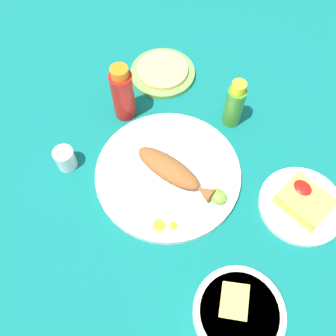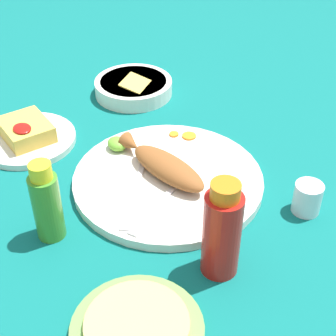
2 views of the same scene
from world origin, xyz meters
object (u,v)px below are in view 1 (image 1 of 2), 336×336
(hot_sauce_bottle_red, at_px, (123,94))
(guacamole_bowl, at_px, (238,313))
(side_plate_fries, at_px, (301,205))
(fork_far, at_px, (187,144))
(salt_cup, at_px, (66,159))
(fork_near, at_px, (170,140))
(hot_sauce_bottle_green, at_px, (234,105))
(fried_fish, at_px, (172,170))
(tortilla_plate, at_px, (163,73))
(main_plate, at_px, (168,174))

(hot_sauce_bottle_red, xyz_separation_m, guacamole_bowl, (-0.56, 0.18, -0.06))
(side_plate_fries, bearing_deg, fork_far, 13.77)
(salt_cup, bearing_deg, fork_near, -121.45)
(hot_sauce_bottle_green, bearing_deg, side_plate_fries, 165.52)
(guacamole_bowl, bearing_deg, hot_sauce_bottle_green, -47.72)
(fork_near, relative_size, guacamole_bowl, 0.91)
(guacamole_bowl, bearing_deg, salt_cup, 3.29)
(salt_cup, bearing_deg, hot_sauce_bottle_red, -85.18)
(fork_near, height_order, hot_sauce_bottle_red, hot_sauce_bottle_red)
(fried_fish, bearing_deg, tortilla_plate, -49.13)
(fried_fish, relative_size, tortilla_plate, 1.17)
(salt_cup, height_order, tortilla_plate, salt_cup)
(fried_fish, relative_size, side_plate_fries, 1.09)
(fork_far, relative_size, tortilla_plate, 0.77)
(main_plate, relative_size, fried_fish, 1.64)
(fried_fish, height_order, fork_far, fried_fish)
(fork_far, relative_size, side_plate_fries, 0.72)
(fried_fish, xyz_separation_m, guacamole_bowl, (-0.33, 0.13, -0.02))
(main_plate, bearing_deg, fried_fish, -171.35)
(fried_fish, relative_size, salt_cup, 3.81)
(main_plate, bearing_deg, hot_sauce_bottle_red, -13.73)
(hot_sauce_bottle_green, distance_m, guacamole_bowl, 0.51)
(fork_far, bearing_deg, hot_sauce_bottle_red, 52.83)
(hot_sauce_bottle_green, xyz_separation_m, side_plate_fries, (-0.29, 0.07, -0.06))
(side_plate_fries, bearing_deg, fried_fish, 31.12)
(hot_sauce_bottle_red, height_order, salt_cup, hot_sauce_bottle_red)
(fried_fish, height_order, fork_near, fried_fish)
(main_plate, height_order, side_plate_fries, main_plate)
(fork_far, xyz_separation_m, hot_sauce_bottle_red, (0.20, 0.04, 0.06))
(salt_cup, xyz_separation_m, guacamole_bowl, (-0.54, -0.03, -0.00))
(fork_far, xyz_separation_m, salt_cup, (0.18, 0.25, 0.01))
(hot_sauce_bottle_green, bearing_deg, tortilla_plate, 3.63)
(main_plate, bearing_deg, fork_far, -76.68)
(salt_cup, xyz_separation_m, side_plate_fries, (-0.49, -0.33, -0.02))
(fried_fish, relative_size, hot_sauce_bottle_red, 1.29)
(fork_far, distance_m, hot_sauce_bottle_red, 0.21)
(side_plate_fries, bearing_deg, fork_near, 15.75)
(fork_near, xyz_separation_m, hot_sauce_bottle_green, (-0.06, -0.17, 0.05))
(fork_near, bearing_deg, fork_far, -86.47)
(fork_far, distance_m, side_plate_fries, 0.32)
(salt_cup, bearing_deg, guacamole_bowl, -176.71)
(fried_fish, height_order, hot_sauce_bottle_green, hot_sauce_bottle_green)
(hot_sauce_bottle_red, relative_size, tortilla_plate, 0.91)
(guacamole_bowl, bearing_deg, main_plate, -21.03)
(fried_fish, distance_m, fork_near, 0.10)
(fried_fish, height_order, salt_cup, same)
(main_plate, xyz_separation_m, fried_fish, (-0.01, -0.00, 0.03))
(main_plate, distance_m, hot_sauce_bottle_red, 0.24)
(main_plate, distance_m, fried_fish, 0.03)
(salt_cup, bearing_deg, fried_fish, -142.89)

